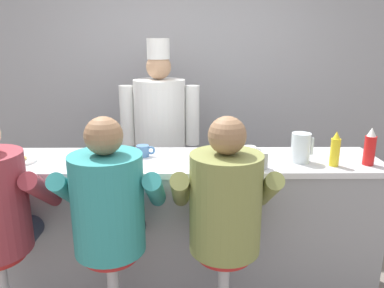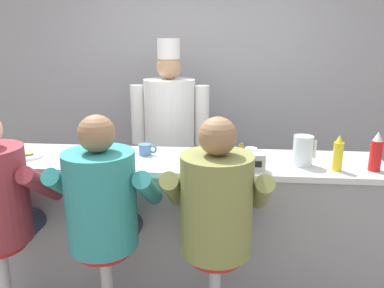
{
  "view_description": "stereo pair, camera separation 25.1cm",
  "coord_description": "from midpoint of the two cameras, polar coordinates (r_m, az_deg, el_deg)",
  "views": [
    {
      "loc": [
        0.03,
        -2.24,
        1.86
      ],
      "look_at": [
        0.06,
        0.27,
        1.17
      ],
      "focal_mm": 35.0,
      "sensor_mm": 36.0,
      "label": 1
    },
    {
      "loc": [
        0.28,
        -2.23,
        1.86
      ],
      "look_at": [
        0.06,
        0.27,
        1.17
      ],
      "focal_mm": 35.0,
      "sensor_mm": 36.0,
      "label": 2
    }
  ],
  "objects": [
    {
      "name": "cook_in_whites_near",
      "position": [
        3.53,
        -6.91,
        1.8
      ],
      "size": [
        0.74,
        0.47,
        1.88
      ],
      "color": "#232328",
      "rests_on": "ground_plane"
    },
    {
      "name": "wall_back",
      "position": [
        4.04,
        -2.83,
        8.18
      ],
      "size": [
        10.0,
        0.06,
        2.7
      ],
      "color": "#99999E",
      "rests_on": "ground_plane"
    },
    {
      "name": "ketchup_bottle_red",
      "position": [
        2.73,
        23.14,
        -0.55
      ],
      "size": [
        0.07,
        0.07,
        0.26
      ],
      "color": "red",
      "rests_on": "diner_counter"
    },
    {
      "name": "mustard_bottle_yellow",
      "position": [
        2.62,
        18.47,
        -0.89
      ],
      "size": [
        0.06,
        0.06,
        0.24
      ],
      "color": "yellow",
      "rests_on": "diner_counter"
    },
    {
      "name": "hot_sauce_bottle_orange",
      "position": [
        2.58,
        4.79,
        -1.36
      ],
      "size": [
        0.03,
        0.03,
        0.15
      ],
      "color": "orange",
      "rests_on": "diner_counter"
    },
    {
      "name": "coffee_mug_blue",
      "position": [
        2.75,
        -10.01,
        -1.08
      ],
      "size": [
        0.14,
        0.09,
        0.08
      ],
      "color": "#4C7AB2",
      "rests_on": "diner_counter"
    },
    {
      "name": "diner_counter",
      "position": [
        2.87,
        -3.74,
        -12.34
      ],
      "size": [
        2.79,
        0.6,
        1.05
      ],
      "color": "gray",
      "rests_on": "ground_plane"
    },
    {
      "name": "coffee_mug_white",
      "position": [
        2.67,
        6.25,
        -1.36
      ],
      "size": [
        0.13,
        0.09,
        0.09
      ],
      "color": "white",
      "rests_on": "diner_counter"
    },
    {
      "name": "napkin_dispenser_chrome",
      "position": [
        2.47,
        7.06,
        -2.54
      ],
      "size": [
        0.13,
        0.08,
        0.11
      ],
      "color": "silver",
      "rests_on": "diner_counter"
    },
    {
      "name": "diner_seated_teal",
      "position": [
        2.3,
        -15.56,
        -9.41
      ],
      "size": [
        0.63,
        0.62,
        1.47
      ],
      "color": "#B2B5BA",
      "rests_on": "ground_plane"
    },
    {
      "name": "diner_seated_olive",
      "position": [
        2.22,
        1.75,
        -9.67
      ],
      "size": [
        0.63,
        0.62,
        1.47
      ],
      "color": "#B2B5BA",
      "rests_on": "ground_plane"
    },
    {
      "name": "cereal_bowl",
      "position": [
        2.58,
        -13.89,
        -2.75
      ],
      "size": [
        0.15,
        0.15,
        0.05
      ],
      "color": "#B24C47",
      "rests_on": "diner_counter"
    },
    {
      "name": "water_pitcher_clear",
      "position": [
        2.65,
        13.68,
        -0.57
      ],
      "size": [
        0.15,
        0.13,
        0.2
      ],
      "color": "silver",
      "rests_on": "diner_counter"
    },
    {
      "name": "breakfast_plate",
      "position": [
        2.9,
        -27.07,
        -2.28
      ],
      "size": [
        0.22,
        0.22,
        0.04
      ],
      "color": "white",
      "rests_on": "diner_counter"
    }
  ]
}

